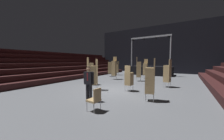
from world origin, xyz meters
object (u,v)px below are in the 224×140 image
at_px(chair_stack_rear_left, 129,78).
at_px(chair_stack_rear_centre, 145,69).
at_px(chair_stack_front_left, 110,69).
at_px(man_with_tie, 89,82).
at_px(chair_stack_mid_right, 117,68).
at_px(chair_stack_rear_right, 94,75).
at_px(loose_chair_near_man, 95,98).
at_px(chair_stack_front_right, 114,68).
at_px(chair_stack_aisle_right, 150,80).
at_px(chair_stack_mid_centre, 90,71).
at_px(stage_riser, 151,70).
at_px(chair_stack_mid_left, 167,73).
at_px(chair_stack_aisle_left, 139,69).

height_order(chair_stack_rear_left, chair_stack_rear_centre, chair_stack_rear_centre).
bearing_deg(chair_stack_front_left, man_with_tie, -83.50).
relative_size(chair_stack_mid_right, chair_stack_rear_right, 0.92).
height_order(chair_stack_rear_left, loose_chair_near_man, chair_stack_rear_left).
distance_m(man_with_tie, chair_stack_rear_centre, 9.27).
xyz_separation_m(chair_stack_front_right, chair_stack_aisle_right, (5.18, -5.27, -0.17)).
bearing_deg(chair_stack_aisle_right, chair_stack_mid_centre, 62.64).
bearing_deg(stage_riser, chair_stack_mid_centre, -103.22).
distance_m(stage_riser, chair_stack_front_left, 6.38).
relative_size(stage_riser, chair_stack_rear_centre, 2.56).
bearing_deg(chair_stack_front_left, loose_chair_near_man, -80.54).
relative_size(stage_riser, man_with_tie, 3.23).
xyz_separation_m(chair_stack_mid_left, chair_stack_mid_centre, (-5.61, -2.37, 0.08)).
xyz_separation_m(chair_stack_mid_left, chair_stack_aisle_left, (-2.81, 1.56, 0.13)).
height_order(chair_stack_mid_right, chair_stack_rear_centre, chair_stack_rear_centre).
bearing_deg(chair_stack_aisle_left, loose_chair_near_man, -13.49).
bearing_deg(chair_stack_aisle_left, chair_stack_aisle_right, 3.76).
height_order(chair_stack_front_right, chair_stack_mid_centre, chair_stack_front_right).
xyz_separation_m(chair_stack_front_left, chair_stack_mid_right, (-0.05, 1.90, 0.04)).
bearing_deg(chair_stack_mid_left, chair_stack_mid_centre, 127.31).
xyz_separation_m(chair_stack_front_left, chair_stack_rear_centre, (4.43, 0.51, 0.17)).
relative_size(chair_stack_rear_centre, chair_stack_aisle_right, 1.04).
relative_size(chair_stack_mid_centre, chair_stack_aisle_right, 1.08).
bearing_deg(chair_stack_mid_right, chair_stack_aisle_right, -151.89).
xyz_separation_m(chair_stack_front_left, chair_stack_rear_left, (5.17, -5.77, -0.08)).
xyz_separation_m(chair_stack_mid_left, chair_stack_rear_right, (-4.12, -3.66, 0.00)).
relative_size(chair_stack_front_left, chair_stack_aisle_left, 0.79).
bearing_deg(chair_stack_front_right, chair_stack_mid_right, -69.68).
xyz_separation_m(chair_stack_mid_centre, loose_chair_near_man, (3.81, -4.02, -0.62)).
height_order(chair_stack_rear_left, chair_stack_aisle_left, chair_stack_aisle_left).
distance_m(chair_stack_mid_centre, loose_chair_near_man, 5.58).
relative_size(stage_riser, chair_stack_mid_centre, 2.47).
relative_size(chair_stack_rear_left, chair_stack_rear_centre, 0.77).
bearing_deg(chair_stack_rear_left, man_with_tie, -97.19).
bearing_deg(chair_stack_rear_centre, chair_stack_mid_right, -18.83).
relative_size(chair_stack_mid_left, chair_stack_rear_left, 1.25).
distance_m(chair_stack_front_left, chair_stack_aisle_right, 9.89).
xyz_separation_m(stage_riser, chair_stack_rear_left, (1.16, -10.73, 0.16)).
xyz_separation_m(man_with_tie, chair_stack_rear_right, (-1.32, 1.97, 0.07)).
height_order(chair_stack_mid_centre, chair_stack_rear_left, chair_stack_mid_centre).
bearing_deg(chair_stack_front_left, chair_stack_aisle_right, -65.87).
height_order(chair_stack_front_right, chair_stack_rear_right, chair_stack_front_right).
height_order(chair_stack_front_left, chair_stack_rear_left, chair_stack_front_left).
distance_m(stage_riser, chair_stack_rear_right, 11.79).
distance_m(chair_stack_rear_centre, chair_stack_aisle_right, 7.99).
bearing_deg(chair_stack_mid_centre, chair_stack_front_right, 118.81).
bearing_deg(chair_stack_front_right, chair_stack_rear_right, 100.38).
height_order(chair_stack_mid_left, chair_stack_rear_centre, chair_stack_rear_centre).
relative_size(chair_stack_mid_centre, loose_chair_near_man, 2.44).
height_order(chair_stack_mid_centre, chair_stack_aisle_left, chair_stack_aisle_left).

